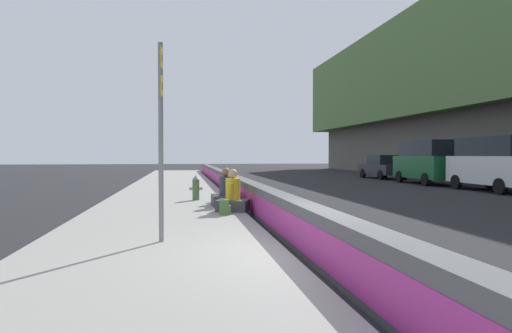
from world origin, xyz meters
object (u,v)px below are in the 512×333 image
seated_person_middle (226,194)px  parked_car_third (496,163)px  seated_person_foreground (233,198)px  parked_car_midline (383,167)px  parked_car_fourth (427,161)px  fire_hydrant (196,187)px  seated_person_rear (226,192)px  route_sign_post (161,128)px  backpack (225,207)px

seated_person_middle → parked_car_third: bearing=-68.8°
seated_person_foreground → parked_car_midline: bearing=-35.5°
seated_person_foreground → parked_car_fourth: bearing=-47.0°
seated_person_foreground → parked_car_midline: size_ratio=0.26×
fire_hydrant → seated_person_rear: seated_person_rear is taller
parked_car_midline → parked_car_third: bearing=-179.3°
route_sign_post → seated_person_middle: route_sign_post is taller
backpack → parked_car_fourth: (12.68, -13.14, 1.02)m
parked_car_fourth → route_sign_post: bearing=137.9°
backpack → parked_car_midline: 23.02m
fire_hydrant → parked_car_fourth: 16.28m
fire_hydrant → seated_person_foreground: (-3.31, -0.93, -0.08)m
route_sign_post → parked_car_third: size_ratio=0.70×
seated_person_middle → fire_hydrant: bearing=23.4°
route_sign_post → seated_person_foreground: bearing=-22.8°
route_sign_post → seated_person_rear: bearing=-15.4°
seated_person_foreground → parked_car_fourth: (11.97, -12.84, 0.84)m
fire_hydrant → parked_car_midline: bearing=-43.1°
fire_hydrant → parked_car_third: bearing=-77.5°
parked_car_fourth → parked_car_third: bearing=-177.6°
parked_car_fourth → parked_car_midline: parked_car_fourth is taller
seated_person_middle → parked_car_fourth: bearing=-50.5°
backpack → parked_car_fourth: parked_car_fourth is taller
route_sign_post → parked_car_third: (10.63, -14.85, -0.86)m
parked_car_third → parked_car_fourth: (5.56, 0.24, 0.00)m
fire_hydrant → backpack: bearing=-171.1°
fire_hydrant → route_sign_post: bearing=173.6°
seated_person_foreground → parked_car_fourth: 17.57m
seated_person_rear → parked_car_midline: bearing=-39.2°
route_sign_post → parked_car_third: route_sign_post is taller
route_sign_post → parked_car_third: bearing=-54.4°
seated_person_rear → parked_car_third: parked_car_third is taller
seated_person_foreground → seated_person_rear: size_ratio=1.09×
parked_car_midline → route_sign_post: bearing=146.6°
fire_hydrant → parked_car_third: parked_car_third is taller
seated_person_foreground → seated_person_rear: (2.29, -0.01, -0.03)m
seated_person_middle → parked_car_midline: size_ratio=0.26×
route_sign_post → parked_car_fourth: bearing=-42.1°
fire_hydrant → seated_person_middle: seated_person_middle is taller
fire_hydrant → seated_person_rear: size_ratio=0.81×
backpack → parked_car_midline: bearing=-35.1°
seated_person_rear → backpack: seated_person_rear is taller
route_sign_post → seated_person_rear: size_ratio=3.31×
fire_hydrant → seated_person_middle: size_ratio=0.75×
seated_person_rear → parked_car_midline: parked_car_midline is taller
fire_hydrant → seated_person_middle: 2.17m
route_sign_post → seated_person_rear: 6.98m
seated_person_foreground → seated_person_rear: seated_person_foreground is taller
route_sign_post → backpack: route_sign_post is taller
seated_person_middle → backpack: (-2.02, 0.23, -0.17)m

